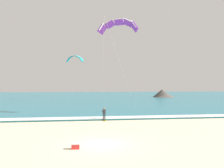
% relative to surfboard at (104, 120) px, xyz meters
% --- Properties ---
extents(ground_plane, '(200.00, 200.00, 0.00)m').
position_rel_surfboard_xyz_m(ground_plane, '(-1.20, -11.29, -0.03)').
color(ground_plane, beige).
extents(sea, '(200.00, 120.00, 0.20)m').
position_rel_surfboard_xyz_m(sea, '(-1.20, 60.06, 0.07)').
color(sea, teal).
rests_on(sea, ground).
extents(surf_foam, '(200.00, 2.27, 0.04)m').
position_rel_surfboard_xyz_m(surf_foam, '(-1.20, 1.06, 0.19)').
color(surf_foam, white).
rests_on(surf_foam, sea).
extents(surfboard, '(0.67, 1.45, 0.09)m').
position_rel_surfboard_xyz_m(surfboard, '(0.00, 0.00, 0.00)').
color(surfboard, yellow).
rests_on(surfboard, ground).
extents(kitesurfer, '(0.57, 0.57, 1.69)m').
position_rel_surfboard_xyz_m(kitesurfer, '(-0.00, 0.02, 0.91)').
color(kitesurfer, '#232328').
rests_on(kitesurfer, ground).
extents(kite_primary, '(6.25, 7.78, 14.13)m').
position_rel_surfboard_xyz_m(kite_primary, '(2.93, 6.59, 14.26)').
color(kite_primary, purple).
extents(kite_distant, '(5.31, 3.55, 2.02)m').
position_rel_surfboard_xyz_m(kite_distant, '(-5.28, 37.45, 12.67)').
color(kite_distant, teal).
extents(headland_right, '(8.74, 8.74, 3.09)m').
position_rel_surfboard_xyz_m(headland_right, '(26.82, 50.42, 1.29)').
color(headland_right, '#56514C').
rests_on(headland_right, ground).
extents(cooler_box, '(0.58, 0.38, 0.40)m').
position_rel_surfboard_xyz_m(cooler_box, '(-3.20, -12.33, 0.18)').
color(cooler_box, red).
rests_on(cooler_box, ground).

